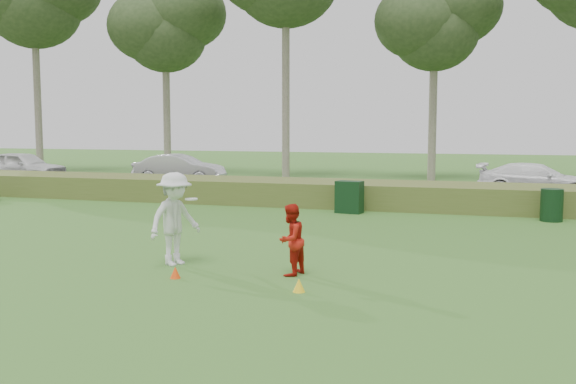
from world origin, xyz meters
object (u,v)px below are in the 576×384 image
(utility_cabinet, at_px, (349,197))
(car_right, at_px, (537,180))
(cone_orange, at_px, (175,272))
(trash_bin, at_px, (552,205))
(car_left, at_px, (22,167))
(car_mid, at_px, (180,169))
(player_red, at_px, (291,240))
(player_white, at_px, (175,219))
(cone_yellow, at_px, (299,285))

(utility_cabinet, distance_m, car_right, 9.56)
(cone_orange, distance_m, trash_bin, 13.05)
(utility_cabinet, height_order, trash_bin, utility_cabinet)
(car_left, xyz_separation_m, car_mid, (8.48, 1.38, -0.05))
(player_red, relative_size, trash_bin, 1.41)
(player_red, xyz_separation_m, trash_bin, (5.74, 9.49, -0.21))
(player_white, distance_m, car_left, 23.19)
(car_mid, bearing_deg, utility_cabinet, -133.03)
(player_white, height_order, utility_cabinet, player_white)
(player_red, xyz_separation_m, car_left, (-19.68, 15.95, 0.15))
(car_right, bearing_deg, trash_bin, -172.83)
(utility_cabinet, distance_m, car_left, 19.98)
(player_red, relative_size, cone_yellow, 5.83)
(cone_orange, xyz_separation_m, cone_yellow, (2.63, -0.29, 0.01))
(cone_yellow, bearing_deg, car_left, 139.64)
(car_left, height_order, car_mid, car_left)
(trash_bin, relative_size, car_left, 0.22)
(player_red, relative_size, car_right, 0.30)
(cone_orange, height_order, cone_yellow, cone_yellow)
(cone_yellow, xyz_separation_m, car_mid, (-11.73, 18.55, 0.69))
(player_white, height_order, trash_bin, player_white)
(utility_cabinet, bearing_deg, player_white, -93.25)
(player_red, height_order, cone_yellow, player_red)
(trash_bin, xyz_separation_m, car_mid, (-16.93, 7.84, 0.30))
(player_red, bearing_deg, car_left, -114.32)
(player_red, bearing_deg, trash_bin, 163.57)
(cone_yellow, relative_size, trash_bin, 0.24)
(car_left, relative_size, car_right, 1.00)
(cone_yellow, distance_m, utility_cabinet, 10.81)
(player_red, distance_m, car_left, 25.33)
(cone_yellow, bearing_deg, trash_bin, 64.08)
(car_mid, relative_size, car_right, 0.96)
(cone_orange, xyz_separation_m, trash_bin, (7.84, 10.42, 0.40))
(player_white, bearing_deg, cone_yellow, -89.88)
(player_red, bearing_deg, car_mid, -132.42)
(player_white, relative_size, car_right, 0.42)
(car_mid, xyz_separation_m, car_right, (16.96, -0.86, -0.06))
(player_red, distance_m, utility_cabinet, 9.54)
(car_mid, bearing_deg, player_white, -159.69)
(player_white, relative_size, utility_cabinet, 1.81)
(cone_yellow, height_order, trash_bin, trash_bin)
(player_red, relative_size, utility_cabinet, 1.30)
(utility_cabinet, relative_size, car_left, 0.23)
(car_left, height_order, car_right, car_left)
(cone_yellow, distance_m, car_mid, 21.96)
(cone_orange, height_order, car_left, car_left)
(car_right, bearing_deg, player_white, 160.02)
(player_red, bearing_deg, player_white, -79.28)
(utility_cabinet, xyz_separation_m, car_mid, (-10.43, 7.83, 0.26))
(player_white, bearing_deg, trash_bin, -18.25)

